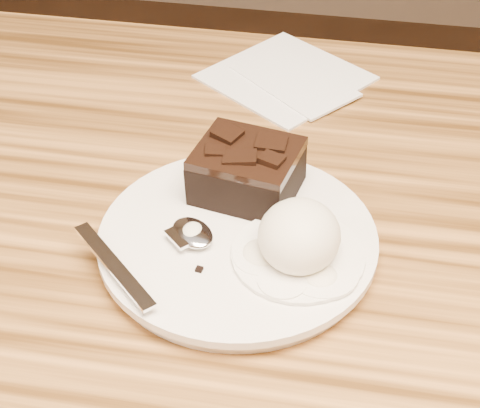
% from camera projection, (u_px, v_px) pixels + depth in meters
% --- Properties ---
extents(plate, '(0.22, 0.22, 0.02)m').
position_uv_depth(plate, '(238.00, 243.00, 0.60)').
color(plate, silver).
rests_on(plate, dining_table).
extents(brownie, '(0.09, 0.08, 0.04)m').
position_uv_depth(brownie, '(247.00, 174.00, 0.62)').
color(brownie, black).
rests_on(brownie, plate).
extents(ice_cream_scoop, '(0.06, 0.06, 0.05)m').
position_uv_depth(ice_cream_scoop, '(299.00, 236.00, 0.56)').
color(ice_cream_scoop, white).
rests_on(ice_cream_scoop, plate).
extents(melt_puddle, '(0.10, 0.10, 0.00)m').
position_uv_depth(melt_puddle, '(298.00, 256.00, 0.57)').
color(melt_puddle, white).
rests_on(melt_puddle, plate).
extents(spoon, '(0.13, 0.13, 0.01)m').
position_uv_depth(spoon, '(193.00, 234.00, 0.58)').
color(spoon, silver).
rests_on(spoon, plate).
extents(napkin, '(0.19, 0.19, 0.01)m').
position_uv_depth(napkin, '(286.00, 76.00, 0.80)').
color(napkin, white).
rests_on(napkin, dining_table).
extents(crumb_a, '(0.01, 0.01, 0.00)m').
position_uv_depth(crumb_a, '(291.00, 240.00, 0.58)').
color(crumb_a, black).
rests_on(crumb_a, plate).
extents(crumb_b, '(0.01, 0.01, 0.00)m').
position_uv_depth(crumb_b, '(199.00, 269.00, 0.56)').
color(crumb_b, black).
rests_on(crumb_b, plate).
extents(crumb_c, '(0.01, 0.01, 0.00)m').
position_uv_depth(crumb_c, '(303.00, 253.00, 0.57)').
color(crumb_c, black).
rests_on(crumb_c, plate).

